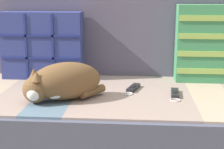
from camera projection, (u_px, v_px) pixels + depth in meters
name	position (u px, v px, depth m)	size (l,w,h in m)	color
couch	(98.00, 125.00, 1.81)	(1.79, 0.90, 0.39)	#3D3838
sofa_backrest	(104.00, 34.00, 2.07)	(1.75, 0.14, 0.48)	#514C60
throw_pillow_quilted	(43.00, 45.00, 1.97)	(0.46, 0.14, 0.38)	navy
throw_pillow_striped	(211.00, 44.00, 1.89)	(0.38, 0.14, 0.42)	#3D8956
sleeping_cat	(61.00, 83.00, 1.57)	(0.37, 0.31, 0.18)	brown
game_remote_near	(133.00, 88.00, 1.75)	(0.09, 0.19, 0.02)	black
game_remote_far	(175.00, 94.00, 1.66)	(0.06, 0.19, 0.02)	black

